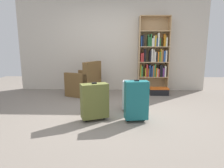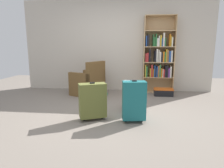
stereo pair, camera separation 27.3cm
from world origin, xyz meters
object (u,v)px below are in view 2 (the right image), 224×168
object	(u,v)px
storage_box	(163,92)
mug	(105,94)
armchair	(89,83)
suitcase_teal	(134,101)
suitcase_silver	(132,95)
bookshelf	(159,56)
suitcase_olive	(93,100)

from	to	relation	value
storage_box	mug	bearing A→B (deg)	-173.79
armchair	storage_box	world-z (taller)	armchair
suitcase_teal	suitcase_silver	bearing A→B (deg)	93.70
bookshelf	suitcase_olive	world-z (taller)	bookshelf
bookshelf	suitcase_silver	xyz separation A→B (m)	(-0.72, -1.78, -0.68)
bookshelf	storage_box	world-z (taller)	bookshelf
bookshelf	armchair	size ratio (longest dim) A/B	2.26
bookshelf	suitcase_teal	world-z (taller)	bookshelf
suitcase_olive	suitcase_teal	distance (m)	0.72
storage_box	suitcase_teal	world-z (taller)	suitcase_teal
armchair	bookshelf	bearing A→B (deg)	15.70
suitcase_olive	mug	bearing A→B (deg)	90.87
bookshelf	armchair	bearing A→B (deg)	-164.30
bookshelf	mug	size ratio (longest dim) A/B	17.49
mug	suitcase_silver	distance (m)	1.39
bookshelf	armchair	world-z (taller)	bookshelf
suitcase_silver	suitcase_teal	xyz separation A→B (m)	(0.04, -0.57, 0.05)
suitcase_silver	armchair	bearing A→B (deg)	132.94
suitcase_teal	mug	bearing A→B (deg)	113.14
storage_box	suitcase_olive	size ratio (longest dim) A/B	0.74
armchair	suitcase_olive	world-z (taller)	armchair
mug	storage_box	size ratio (longest dim) A/B	0.24
bookshelf	storage_box	distance (m)	1.01
armchair	suitcase_olive	size ratio (longest dim) A/B	1.39
armchair	suitcase_silver	xyz separation A→B (m)	(1.16, -1.25, 0.01)
mug	storage_box	world-z (taller)	storage_box
bookshelf	suitcase_olive	distance (m)	2.78
suitcase_silver	suitcase_teal	distance (m)	0.57
mug	suitcase_teal	xyz separation A→B (m)	(0.74, -1.73, 0.33)
storage_box	suitcase_silver	xyz separation A→B (m)	(-0.82, -1.33, 0.22)
mug	suitcase_silver	size ratio (longest dim) A/B	0.19
storage_box	suitcase_silver	distance (m)	1.58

